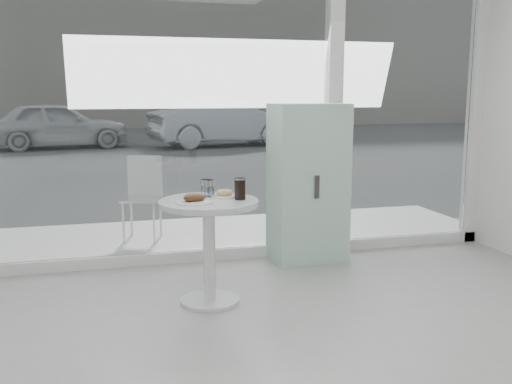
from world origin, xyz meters
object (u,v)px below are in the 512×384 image
object	(u,v)px
main_table	(209,230)
car_white	(58,125)
car_silver	(224,122)
water_tumbler_a	(209,189)
cola_glass	(240,189)
mint_cabinet	(308,183)
patio_chair	(143,192)
water_tumbler_b	(206,188)
plate_fritter	(195,199)
plate_donut	(225,194)

from	to	relation	value
main_table	car_white	bearing A→B (deg)	98.61
car_white	car_silver	bearing A→B (deg)	-104.67
water_tumbler_a	cola_glass	size ratio (longest dim) A/B	0.79
main_table	mint_cabinet	bearing A→B (deg)	39.21
main_table	water_tumbler_a	world-z (taller)	water_tumbler_a
patio_chair	water_tumbler_b	xyz separation A→B (m)	(0.36, -1.69, 0.30)
car_white	plate_fritter	xyz separation A→B (m)	(1.85, -13.04, 0.14)
mint_cabinet	cola_glass	xyz separation A→B (m)	(-0.85, -0.91, 0.13)
plate_fritter	cola_glass	distance (m)	0.35
car_silver	cola_glass	xyz separation A→B (m)	(-2.46, -12.47, 0.14)
water_tumbler_b	cola_glass	distance (m)	0.31
car_silver	plate_donut	distance (m)	12.60
patio_chair	cola_glass	bearing A→B (deg)	-55.82
patio_chair	cola_glass	world-z (taller)	cola_glass
water_tumbler_b	car_white	bearing A→B (deg)	98.82
car_silver	plate_donut	size ratio (longest dim) A/B	21.04
patio_chair	car_white	distance (m)	11.18
plate_fritter	mint_cabinet	bearing A→B (deg)	39.09
mint_cabinet	water_tumbler_a	size ratio (longest dim) A/B	11.65
main_table	cola_glass	bearing A→B (deg)	-7.32
plate_fritter	patio_chair	bearing A→B (deg)	96.77
car_white	plate_fritter	size ratio (longest dim) A/B	15.02
main_table	plate_donut	bearing A→B (deg)	36.11
mint_cabinet	plate_fritter	distance (m)	1.53
plate_donut	car_white	bearing A→B (deg)	99.28
patio_chair	plate_donut	size ratio (longest dim) A/B	4.14
car_silver	water_tumbler_a	size ratio (longest dim) A/B	34.65
water_tumbler_b	cola_glass	size ratio (longest dim) A/B	0.78
mint_cabinet	patio_chair	size ratio (longest dim) A/B	1.71
patio_chair	water_tumbler_a	distance (m)	1.80
patio_chair	car_silver	xyz separation A→B (m)	(3.03, 10.55, 0.18)
car_white	plate_donut	distance (m)	13.02
plate_donut	water_tumbler_b	size ratio (longest dim) A/B	1.67
patio_chair	water_tumbler_b	size ratio (longest dim) A/B	6.91
water_tumbler_b	patio_chair	bearing A→B (deg)	102.14
main_table	patio_chair	size ratio (longest dim) A/B	0.92
mint_cabinet	water_tumbler_b	size ratio (longest dim) A/B	11.81
mint_cabinet	water_tumbler_b	world-z (taller)	mint_cabinet
main_table	car_white	world-z (taller)	car_white
plate_fritter	water_tumbler_a	distance (m)	0.28
car_white	main_table	bearing A→B (deg)	-179.82
water_tumbler_a	water_tumbler_b	size ratio (longest dim) A/B	1.01
plate_fritter	water_tumbler_b	size ratio (longest dim) A/B	2.12
car_white	cola_glass	distance (m)	13.16
mint_cabinet	plate_donut	bearing A→B (deg)	-142.80
main_table	car_silver	world-z (taller)	car_silver
plate_fritter	water_tumbler_a	xyz separation A→B (m)	(0.15, 0.24, 0.03)
mint_cabinet	car_silver	size ratio (longest dim) A/B	0.34
car_white	water_tumbler_b	xyz separation A→B (m)	(1.98, -12.75, 0.17)
water_tumbler_a	mint_cabinet	bearing A→B (deg)	34.71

